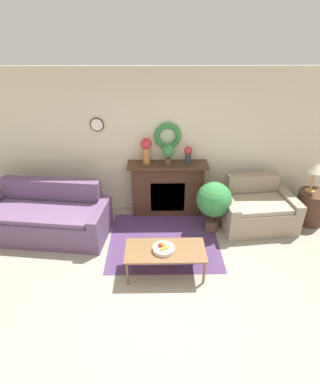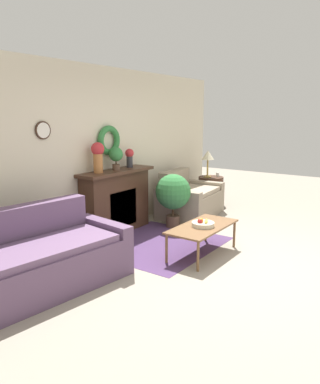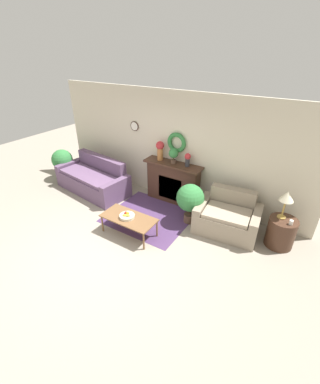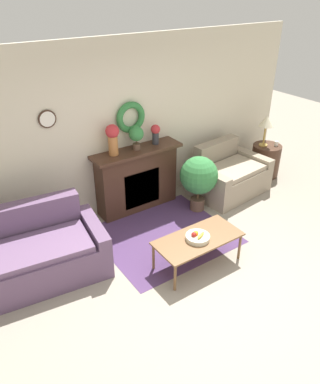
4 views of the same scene
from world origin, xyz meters
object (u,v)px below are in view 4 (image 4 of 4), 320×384
(couch_left, at_px, (19,259))
(potted_plant_floor_by_loveseat, at_px, (199,177))
(coffee_table, at_px, (198,240))
(table_lamp, at_px, (266,122))
(fruit_bowl, at_px, (198,237))
(loveseat_right, at_px, (228,176))
(side_table_by_loveseat, at_px, (265,160))
(mug, at_px, (276,143))
(potted_plant_on_mantel, at_px, (136,135))
(vase_on_mantel_right, at_px, (155,133))
(vase_on_mantel_left, at_px, (113,137))
(fireplace, at_px, (137,179))

(couch_left, height_order, potted_plant_floor_by_loveseat, potted_plant_floor_by_loveseat)
(couch_left, distance_m, coffee_table, 2.27)
(couch_left, relative_size, table_lamp, 3.81)
(coffee_table, height_order, fruit_bowl, fruit_bowl)
(couch_left, relative_size, fruit_bowl, 6.99)
(loveseat_right, bearing_deg, side_table_by_loveseat, -1.39)
(couch_left, relative_size, mug, 24.51)
(potted_plant_floor_by_loveseat, bearing_deg, mug, 4.49)
(table_lamp, bearing_deg, loveseat_right, -172.08)
(table_lamp, relative_size, potted_plant_on_mantel, 1.56)
(fruit_bowl, distance_m, vase_on_mantel_right, 1.94)
(table_lamp, bearing_deg, potted_plant_floor_by_loveseat, -170.43)
(coffee_table, height_order, mug, mug)
(couch_left, xyz_separation_m, potted_plant_floor_by_loveseat, (2.91, 0.06, 0.28))
(fruit_bowl, xyz_separation_m, vase_on_mantel_right, (0.49, 1.71, 0.78))
(vase_on_mantel_right, relative_size, potted_plant_floor_by_loveseat, 0.34)
(potted_plant_on_mantel, bearing_deg, vase_on_mantel_left, 177.06)
(loveseat_right, relative_size, vase_on_mantel_left, 2.93)
(fireplace, bearing_deg, table_lamp, -6.80)
(fireplace, relative_size, coffee_table, 1.27)
(side_table_by_loveseat, bearing_deg, vase_on_mantel_right, 170.87)
(couch_left, xyz_separation_m, table_lamp, (4.73, 0.36, 0.74))
(potted_plant_floor_by_loveseat, bearing_deg, loveseat_right, 11.53)
(couch_left, bearing_deg, coffee_table, -19.43)
(side_table_by_loveseat, bearing_deg, potted_plant_floor_by_loveseat, -172.37)
(mug, xyz_separation_m, vase_on_mantel_right, (-2.42, 0.46, 0.58))
(vase_on_mantel_right, bearing_deg, table_lamp, -8.05)
(couch_left, bearing_deg, potted_plant_on_mantel, 24.35)
(couch_left, height_order, fruit_bowl, couch_left)
(loveseat_right, height_order, vase_on_mantel_right, vase_on_mantel_right)
(side_table_by_loveseat, distance_m, vase_on_mantel_left, 3.25)
(vase_on_mantel_right, bearing_deg, couch_left, -164.77)
(potted_plant_floor_by_loveseat, bearing_deg, coffee_table, -129.27)
(fireplace, relative_size, couch_left, 0.67)
(table_lamp, relative_size, vase_on_mantel_left, 1.23)
(couch_left, distance_m, potted_plant_floor_by_loveseat, 2.92)
(loveseat_right, height_order, fruit_bowl, loveseat_right)
(coffee_table, distance_m, vase_on_mantel_left, 1.96)
(potted_plant_on_mantel, bearing_deg, fireplace, 104.70)
(couch_left, distance_m, fruit_bowl, 2.26)
(mug, bearing_deg, vase_on_mantel_left, 171.68)
(vase_on_mantel_left, bearing_deg, vase_on_mantel_right, -0.00)
(fireplace, xyz_separation_m, vase_on_mantel_left, (-0.39, 0.01, 0.80))
(coffee_table, xyz_separation_m, vase_on_mantel_left, (-0.29, 1.70, 0.94))
(table_lamp, bearing_deg, mug, -38.16)
(loveseat_right, height_order, potted_plant_on_mantel, potted_plant_on_mantel)
(couch_left, height_order, mug, couch_left)
(loveseat_right, bearing_deg, couch_left, 177.53)
(fruit_bowl, distance_m, potted_plant_floor_by_loveseat, 1.42)
(coffee_table, bearing_deg, loveseat_right, 36.07)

